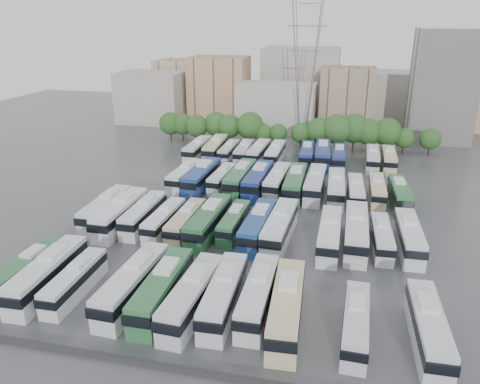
% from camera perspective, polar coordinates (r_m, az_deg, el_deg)
% --- Properties ---
extents(ground, '(220.00, 220.00, 0.00)m').
position_cam_1_polar(ground, '(70.49, 1.69, -3.33)').
color(ground, '#424447').
rests_on(ground, ground).
extents(parapet, '(56.00, 0.50, 0.50)m').
position_cam_1_polar(parapet, '(43.30, -7.65, -20.56)').
color(parapet, '#2D2D30').
rests_on(parapet, ground).
extents(tree_line, '(64.75, 8.21, 8.39)m').
position_cam_1_polar(tree_line, '(108.69, 6.40, 7.66)').
color(tree_line, black).
rests_on(tree_line, ground).
extents(city_buildings, '(102.00, 35.00, 20.00)m').
position_cam_1_polar(city_buildings, '(138.07, 4.70, 11.95)').
color(city_buildings, '#9E998E').
rests_on(city_buildings, ground).
extents(apartment_tower, '(14.00, 14.00, 26.00)m').
position_cam_1_polar(apartment_tower, '(124.04, 23.44, 11.77)').
color(apartment_tower, silver).
rests_on(apartment_tower, ground).
extents(electricity_pylon, '(9.00, 6.91, 33.83)m').
position_cam_1_polar(electricity_pylon, '(114.09, 8.01, 15.45)').
color(electricity_pylon, slate).
rests_on(electricity_pylon, ground).
extents(bus_r0_s0, '(2.65, 11.25, 3.52)m').
position_cam_1_polar(bus_r0_s0, '(58.94, -24.50, -8.57)').
color(bus_r0_s0, '#2D6A3E').
rests_on(bus_r0_s0, ground).
extents(bus_r0_s1, '(3.30, 13.19, 4.11)m').
position_cam_1_polar(bus_r0_s1, '(56.49, -22.41, -9.19)').
color(bus_r0_s1, silver).
rests_on(bus_r0_s1, ground).
extents(bus_r0_s2, '(2.55, 10.86, 3.40)m').
position_cam_1_polar(bus_r0_s2, '(54.80, -19.49, -10.16)').
color(bus_r0_s2, silver).
rests_on(bus_r0_s2, ground).
extents(bus_r0_s4, '(3.32, 13.33, 4.16)m').
position_cam_1_polar(bus_r0_s4, '(51.87, -12.91, -10.79)').
color(bus_r0_s4, silver).
rests_on(bus_r0_s4, ground).
extents(bus_r0_s5, '(3.02, 13.00, 4.07)m').
position_cam_1_polar(bus_r0_s5, '(50.41, -9.46, -11.58)').
color(bus_r0_s5, '#2E6C3D').
rests_on(bus_r0_s5, ground).
extents(bus_r0_s6, '(3.44, 12.93, 4.02)m').
position_cam_1_polar(bus_r0_s6, '(48.99, -5.84, -12.46)').
color(bus_r0_s6, silver).
rests_on(bus_r0_s6, ground).
extents(bus_r0_s7, '(3.13, 12.63, 3.94)m').
position_cam_1_polar(bus_r0_s7, '(49.06, -1.99, -12.35)').
color(bus_r0_s7, silver).
rests_on(bus_r0_s7, ground).
extents(bus_r0_s8, '(2.78, 12.31, 3.85)m').
position_cam_1_polar(bus_r0_s8, '(49.04, 2.23, -12.43)').
color(bus_r0_s8, silver).
rests_on(bus_r0_s8, ground).
extents(bus_r0_s9, '(3.59, 13.48, 4.19)m').
position_cam_1_polar(bus_r0_s9, '(47.25, 5.72, -13.72)').
color(bus_r0_s9, beige).
rests_on(bus_r0_s9, ground).
extents(bus_r0_s11, '(2.70, 10.86, 3.38)m').
position_cam_1_polar(bus_r0_s11, '(46.85, 13.94, -15.23)').
color(bus_r0_s11, silver).
rests_on(bus_r0_s11, ground).
extents(bus_r0_s13, '(2.99, 12.25, 3.82)m').
position_cam_1_polar(bus_r0_s13, '(47.86, 21.97, -15.09)').
color(bus_r0_s13, silver).
rests_on(bus_r0_s13, ground).
extents(bus_r1_s0, '(2.95, 12.64, 3.95)m').
position_cam_1_polar(bus_r1_s0, '(72.04, -16.06, -1.95)').
color(bus_r1_s0, silver).
rests_on(bus_r1_s0, ground).
extents(bus_r1_s1, '(2.96, 13.39, 4.20)m').
position_cam_1_polar(bus_r1_s1, '(69.50, -14.34, -2.51)').
color(bus_r1_s1, white).
rests_on(bus_r1_s1, ground).
extents(bus_r1_s2, '(2.68, 11.99, 3.76)m').
position_cam_1_polar(bus_r1_s2, '(69.05, -11.67, -2.63)').
color(bus_r1_s2, silver).
rests_on(bus_r1_s2, ground).
extents(bus_r1_s3, '(2.73, 11.03, 3.44)m').
position_cam_1_polar(bus_r1_s3, '(67.07, -9.22, -3.32)').
color(bus_r1_s3, silver).
rests_on(bus_r1_s3, ground).
extents(bus_r1_s4, '(2.61, 11.33, 3.54)m').
position_cam_1_polar(bus_r1_s4, '(65.95, -6.61, -3.56)').
color(bus_r1_s4, '#C6B388').
rests_on(bus_r1_s4, ground).
extents(bus_r1_s5, '(3.42, 13.48, 4.20)m').
position_cam_1_polar(bus_r1_s5, '(64.98, -3.84, -3.54)').
color(bus_r1_s5, '#2A6339').
rests_on(bus_r1_s5, ground).
extents(bus_r1_s6, '(2.59, 10.85, 3.39)m').
position_cam_1_polar(bus_r1_s6, '(65.50, -0.74, -3.67)').
color(bus_r1_s6, '#2E6D3D').
rests_on(bus_r1_s6, ground).
extents(bus_r1_s7, '(3.27, 12.88, 4.01)m').
position_cam_1_polar(bus_r1_s7, '(63.69, 2.20, -4.12)').
color(bus_r1_s7, navy).
rests_on(bus_r1_s7, ground).
extents(bus_r1_s8, '(3.49, 13.45, 4.18)m').
position_cam_1_polar(bus_r1_s8, '(63.38, 4.89, -4.23)').
color(bus_r1_s8, silver).
rests_on(bus_r1_s8, ground).
extents(bus_r1_s10, '(2.78, 12.55, 3.93)m').
position_cam_1_polar(bus_r1_s10, '(62.50, 10.88, -5.05)').
color(bus_r1_s10, silver).
rests_on(bus_r1_s10, ground).
extents(bus_r1_s11, '(2.99, 13.60, 4.26)m').
position_cam_1_polar(bus_r1_s11, '(63.67, 13.96, -4.65)').
color(bus_r1_s11, silver).
rests_on(bus_r1_s11, ground).
extents(bus_r1_s12, '(2.79, 10.89, 3.39)m').
position_cam_1_polar(bus_r1_s12, '(63.86, 16.88, -5.30)').
color(bus_r1_s12, silver).
rests_on(bus_r1_s12, ground).
extents(bus_r1_s13, '(3.04, 12.37, 3.86)m').
position_cam_1_polar(bus_r1_s13, '(64.68, 19.92, -5.10)').
color(bus_r1_s13, silver).
rests_on(bus_r1_s13, ground).
extents(bus_r2_s2, '(3.23, 12.22, 3.80)m').
position_cam_1_polar(bus_r2_s2, '(84.37, -6.67, 2.01)').
color(bus_r2_s2, silver).
rests_on(bus_r2_s2, ground).
extents(bus_r2_s3, '(3.36, 13.69, 4.27)m').
position_cam_1_polar(bus_r2_s3, '(82.81, -4.66, 1.89)').
color(bus_r2_s3, navy).
rests_on(bus_r2_s3, ground).
extents(bus_r2_s4, '(2.85, 10.90, 3.39)m').
position_cam_1_polar(bus_r2_s4, '(83.17, -2.22, 1.72)').
color(bus_r2_s4, silver).
rests_on(bus_r2_s4, ground).
extents(bus_r2_s5, '(3.26, 13.61, 4.25)m').
position_cam_1_polar(bus_r2_s5, '(81.79, 0.03, 1.71)').
color(bus_r2_s5, '#2F6F45').
rests_on(bus_r2_s5, ground).
extents(bus_r2_s6, '(3.29, 13.74, 4.29)m').
position_cam_1_polar(bus_r2_s6, '(80.82, 2.21, 1.48)').
color(bus_r2_s6, navy).
rests_on(bus_r2_s6, ground).
extents(bus_r2_s7, '(3.32, 12.76, 3.97)m').
position_cam_1_polar(bus_r2_s7, '(81.14, 4.58, 1.38)').
color(bus_r2_s7, silver).
rests_on(bus_r2_s7, ground).
extents(bus_r2_s8, '(3.16, 13.73, 4.30)m').
position_cam_1_polar(bus_r2_s8, '(79.72, 6.74, 1.07)').
color(bus_r2_s8, '#2C6839').
rests_on(bus_r2_s8, ground).
extents(bus_r2_s9, '(3.10, 13.26, 4.14)m').
position_cam_1_polar(bus_r2_s9, '(80.20, 9.15, 1.01)').
color(bus_r2_s9, silver).
rests_on(bus_r2_s9, ground).
extents(bus_r2_s10, '(3.17, 12.82, 4.00)m').
position_cam_1_polar(bus_r2_s10, '(79.18, 11.63, 0.53)').
color(bus_r2_s10, silver).
rests_on(bus_r2_s10, ground).
extents(bus_r2_s11, '(2.91, 11.35, 3.53)m').
position_cam_1_polar(bus_r2_s11, '(78.87, 13.92, 0.08)').
color(bus_r2_s11, silver).
rests_on(bus_r2_s11, ground).
extents(bus_r2_s12, '(2.58, 11.20, 3.50)m').
position_cam_1_polar(bus_r2_s12, '(80.41, 16.36, 0.23)').
color(bus_r2_s12, beige).
rests_on(bus_r2_s12, ground).
extents(bus_r2_s13, '(3.18, 11.92, 3.70)m').
position_cam_1_polar(bus_r2_s13, '(79.71, 18.87, -0.16)').
color(bus_r2_s13, '#30703F').
rests_on(bus_r2_s13, ground).
extents(bus_r3_s1, '(3.01, 12.51, 3.91)m').
position_cam_1_polar(bus_r3_s1, '(101.08, -5.18, 5.25)').
color(bus_r3_s1, silver).
rests_on(bus_r3_s1, ground).
extents(bus_r3_s2, '(3.35, 13.14, 4.09)m').
position_cam_1_polar(bus_r3_s2, '(101.28, -3.02, 5.39)').
color(bus_r3_s2, beige).
rests_on(bus_r3_s2, ground).
extents(bus_r3_s3, '(2.40, 10.80, 3.38)m').
position_cam_1_polar(bus_r3_s3, '(100.08, -1.37, 5.02)').
color(bus_r3_s3, silver).
rests_on(bus_r3_s3, ground).
extents(bus_r3_s4, '(2.79, 11.45, 3.57)m').
position_cam_1_polar(bus_r3_s4, '(99.34, 0.48, 4.96)').
color(bus_r3_s4, silver).
rests_on(bus_r3_s4, ground).
extents(bus_r3_s5, '(3.20, 12.37, 3.85)m').
position_cam_1_polar(bus_r3_s5, '(98.36, 2.25, 4.86)').
color(bus_r3_s5, silver).
rests_on(bus_r3_s5, ground).
extents(bus_r3_s6, '(2.76, 12.12, 3.79)m').
position_cam_1_polar(bus_r3_s6, '(97.92, 4.35, 4.73)').
color(bus_r3_s6, white).
rests_on(bus_r3_s6, ground).
extents(bus_r3_s8, '(3.27, 12.40, 3.85)m').
position_cam_1_polar(bus_r3_s8, '(97.70, 8.15, 4.56)').
color(bus_r3_s8, navy).
rests_on(bus_r3_s8, ground).
extents(bus_r3_s9, '(3.65, 13.83, 4.30)m').
position_cam_1_polar(bus_r3_s9, '(97.63, 10.04, 4.57)').
color(bus_r3_s9, navy).
rests_on(bus_r3_s9, ground).
extents(bus_r3_s10, '(2.78, 12.07, 3.78)m').
position_cam_1_polar(bus_r3_s10, '(97.19, 11.97, 4.21)').
color(bus_r3_s10, navy).
rests_on(bus_r3_s10, ground).
extents(bus_r3_s12, '(2.76, 11.89, 3.72)m').
position_cam_1_polar(bus_r3_s12, '(98.08, 15.85, 4.00)').
color(bus_r3_s12, silver).
rests_on(bus_r3_s12, ground).
extents(bus_r3_s13, '(2.71, 11.78, 3.69)m').
position_cam_1_polar(bus_r3_s13, '(98.50, 17.71, 3.86)').
color(bus_r3_s13, beige).
rests_on(bus_r3_s13, ground).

